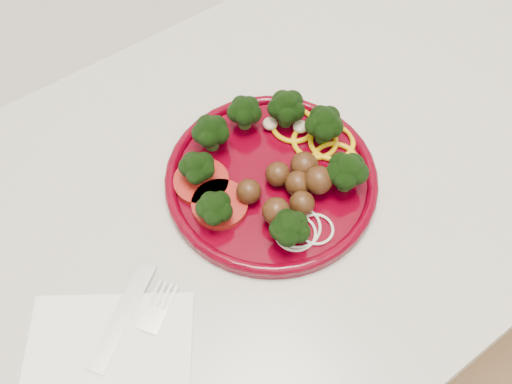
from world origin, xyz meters
TOP-DOWN VIEW (x-y plane):
  - plate at (0.24, 1.70)m, footprint 0.26×0.26m
  - napkin at (-0.03, 1.61)m, footprint 0.24×0.24m

SIDE VIEW (x-z plane):
  - napkin at x=-0.03m, z-range 0.90..0.90m
  - plate at x=0.24m, z-range 0.89..0.95m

